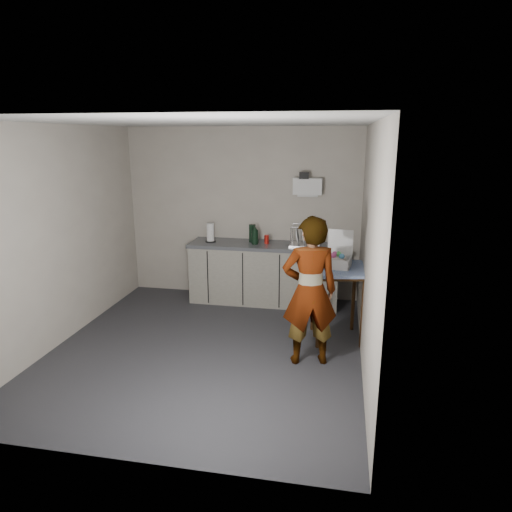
% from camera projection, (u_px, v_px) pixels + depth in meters
% --- Properties ---
extents(ground, '(4.00, 4.00, 0.00)m').
position_uv_depth(ground, '(207.00, 348.00, 5.45)').
color(ground, '#2D2D33').
rests_on(ground, ground).
extents(wall_back, '(3.60, 0.02, 2.60)m').
position_uv_depth(wall_back, '(242.00, 214.00, 7.01)').
color(wall_back, '#BAAFA2').
rests_on(wall_back, ground).
extents(wall_right, '(0.02, 4.00, 2.60)m').
position_uv_depth(wall_right, '(367.00, 250.00, 4.80)').
color(wall_right, '#BAAFA2').
rests_on(wall_right, ground).
extents(wall_left, '(0.02, 4.00, 2.60)m').
position_uv_depth(wall_left, '(60.00, 236.00, 5.44)').
color(wall_left, '#BAAFA2').
rests_on(wall_left, ground).
extents(ceiling, '(3.60, 4.00, 0.01)m').
position_uv_depth(ceiling, '(201.00, 123.00, 4.79)').
color(ceiling, silver).
rests_on(ceiling, wall_back).
extents(kitchen_counter, '(2.24, 0.62, 0.91)m').
position_uv_depth(kitchen_counter, '(264.00, 275.00, 6.89)').
color(kitchen_counter, black).
rests_on(kitchen_counter, ground).
extents(wall_shelf, '(0.42, 0.18, 0.37)m').
position_uv_depth(wall_shelf, '(308.00, 186.00, 6.65)').
color(wall_shelf, white).
rests_on(wall_shelf, ground).
extents(side_table, '(0.83, 0.83, 0.92)m').
position_uv_depth(side_table, '(338.00, 277.00, 5.53)').
color(side_table, '#3E210E').
rests_on(side_table, ground).
extents(standing_man, '(0.69, 0.54, 1.66)m').
position_uv_depth(standing_man, '(310.00, 291.00, 4.93)').
color(standing_man, '#B2A593').
rests_on(standing_man, ground).
extents(soap_bottle, '(0.14, 0.14, 0.30)m').
position_uv_depth(soap_bottle, '(255.00, 234.00, 6.70)').
color(soap_bottle, black).
rests_on(soap_bottle, kitchen_counter).
extents(soda_can, '(0.07, 0.07, 0.13)m').
position_uv_depth(soda_can, '(267.00, 239.00, 6.76)').
color(soda_can, red).
rests_on(soda_can, kitchen_counter).
extents(dark_bottle, '(0.08, 0.08, 0.27)m').
position_uv_depth(dark_bottle, '(252.00, 233.00, 6.85)').
color(dark_bottle, black).
rests_on(dark_bottle, kitchen_counter).
extents(paper_towel, '(0.16, 0.16, 0.29)m').
position_uv_depth(paper_towel, '(210.00, 233.00, 6.86)').
color(paper_towel, black).
rests_on(paper_towel, kitchen_counter).
extents(dish_rack, '(0.43, 0.32, 0.30)m').
position_uv_depth(dish_rack, '(304.00, 241.00, 6.65)').
color(dish_rack, silver).
rests_on(dish_rack, kitchen_counter).
extents(bakery_box, '(0.35, 0.36, 0.43)m').
position_uv_depth(bakery_box, '(338.00, 259.00, 5.53)').
color(bakery_box, white).
rests_on(bakery_box, side_table).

